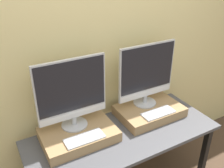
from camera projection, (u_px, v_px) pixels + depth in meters
The scene contains 8 objects.
wall_back at pixel (100, 51), 2.11m from camera, with size 8.00×0.04×2.60m.
workbench at pixel (123, 140), 2.11m from camera, with size 1.60×0.65×0.70m.
wooden_riser_left at pixel (79, 135), 1.99m from camera, with size 0.58×0.39×0.09m.
monitor_left at pixel (72, 93), 1.89m from camera, with size 0.56×0.21×0.57m.
keyboard_left at pixel (85, 138), 1.87m from camera, with size 0.30×0.12×0.01m.
wooden_riser_right at pixel (149, 111), 2.29m from camera, with size 0.58×0.39×0.09m.
monitor_right at pixel (147, 74), 2.19m from camera, with size 0.56×0.21×0.57m.
keyboard_right at pixel (158, 113), 2.17m from camera, with size 0.30×0.12×0.01m.
Camera 1 is at (-0.89, -1.07, 2.02)m, focal length 40.00 mm.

